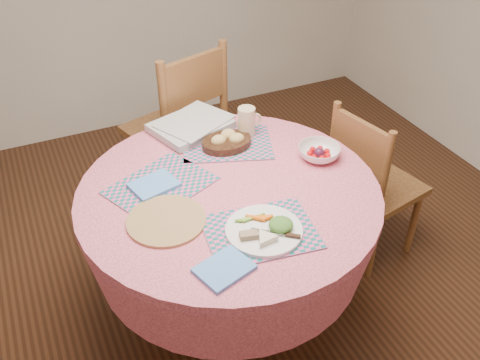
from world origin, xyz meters
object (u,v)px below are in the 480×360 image
(bread_bowl, at_px, (227,141))
(dinner_plate, at_px, (266,229))
(chair_back, at_px, (181,127))
(wicker_trivet, at_px, (166,220))
(chair_right, at_px, (370,182))
(fruit_bowl, at_px, (319,153))
(dining_table, at_px, (229,225))
(latte_mug, at_px, (247,122))

(bread_bowl, bearing_deg, dinner_plate, -99.92)
(chair_back, bearing_deg, bread_bowl, 74.29)
(wicker_trivet, bearing_deg, chair_right, 9.84)
(bread_bowl, xyz_separation_m, fruit_bowl, (0.33, -0.25, -0.00))
(chair_right, xyz_separation_m, chair_back, (-0.72, 0.79, 0.08))
(wicker_trivet, bearing_deg, fruit_bowl, 9.89)
(dining_table, distance_m, chair_back, 0.90)
(dining_table, relative_size, latte_mug, 8.91)
(dinner_plate, height_order, bread_bowl, bread_bowl)
(dining_table, bearing_deg, wicker_trivet, -163.47)
(latte_mug, bearing_deg, bread_bowl, -157.23)
(chair_back, height_order, fruit_bowl, chair_back)
(wicker_trivet, bearing_deg, dinner_plate, -34.60)
(dinner_plate, bearing_deg, chair_back, 86.05)
(chair_right, bearing_deg, dinner_plate, 105.23)
(chair_back, bearing_deg, fruit_bowl, 94.61)
(wicker_trivet, bearing_deg, dining_table, 16.53)
(wicker_trivet, distance_m, bread_bowl, 0.56)
(dining_table, relative_size, chair_back, 1.20)
(chair_back, xyz_separation_m, bread_bowl, (0.02, -0.61, 0.24))
(chair_back, height_order, wicker_trivet, chair_back)
(chair_back, distance_m, wicker_trivet, 1.08)
(chair_back, bearing_deg, chair_right, 114.68)
(wicker_trivet, relative_size, fruit_bowl, 1.31)
(dining_table, relative_size, dinner_plate, 4.37)
(dining_table, height_order, bread_bowl, bread_bowl)
(bread_bowl, bearing_deg, wicker_trivet, -137.57)
(bread_bowl, height_order, fruit_bowl, bread_bowl)
(chair_right, distance_m, dinner_plate, 0.96)
(dining_table, bearing_deg, chair_right, 7.37)
(wicker_trivet, distance_m, latte_mug, 0.69)
(chair_right, height_order, dinner_plate, chair_right)
(chair_right, relative_size, dinner_plate, 3.10)
(chair_right, relative_size, chair_back, 0.85)
(dining_table, height_order, fruit_bowl, fruit_bowl)
(dinner_plate, bearing_deg, wicker_trivet, 145.40)
(chair_right, distance_m, fruit_bowl, 0.49)
(chair_back, xyz_separation_m, fruit_bowl, (0.35, -0.86, 0.24))
(chair_back, distance_m, fruit_bowl, 0.96)
(bread_bowl, relative_size, fruit_bowl, 1.00)
(chair_back, height_order, bread_bowl, chair_back)
(wicker_trivet, height_order, dinner_plate, dinner_plate)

